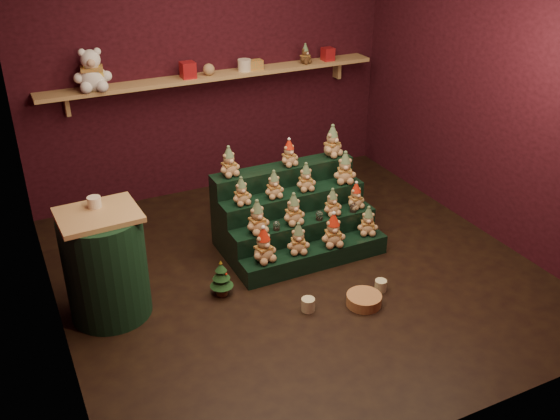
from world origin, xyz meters
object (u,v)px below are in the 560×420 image
mug_left (308,305)px  mini_christmas_tree (221,278)px  snow_globe_c (353,207)px  snow_globe_a (277,226)px  mug_right (381,286)px  brown_bear (305,54)px  white_bear (91,64)px  snow_globe_b (319,215)px  riser_tier_front (315,257)px  side_table (106,265)px  wicker_basket (364,300)px

mug_left → mini_christmas_tree: bearing=136.9°
snow_globe_c → mug_left: bearing=-139.6°
snow_globe_a → mug_right: 1.03m
snow_globe_c → brown_bear: bearing=77.9°
white_bear → snow_globe_a: bearing=-47.3°
snow_globe_a → white_bear: white_bear is taller
snow_globe_b → white_bear: white_bear is taller
riser_tier_front → snow_globe_c: (0.48, 0.16, 0.32)m
side_table → wicker_basket: bearing=-25.5°
riser_tier_front → mug_right: size_ratio=13.87×
side_table → mini_christmas_tree: side_table is taller
mini_christmas_tree → mug_right: bearing=-23.5°
snow_globe_c → snow_globe_a: bearing=180.0°
mug_left → wicker_basket: bearing=-16.1°
side_table → wicker_basket: size_ratio=3.14×
snow_globe_a → snow_globe_b: (0.43, 0.00, 0.00)m
riser_tier_front → side_table: (-1.80, 0.10, 0.36)m
wicker_basket → white_bear: bearing=120.8°
snow_globe_c → white_bear: white_bear is taller
snow_globe_b → mug_left: snow_globe_b is taller
mug_left → wicker_basket: (0.45, -0.13, -0.01)m
riser_tier_front → wicker_basket: size_ratio=4.85×
mini_christmas_tree → snow_globe_c: bearing=8.9°
snow_globe_c → brown_bear: size_ratio=0.44×
mini_christmas_tree → brown_bear: bearing=47.0°
riser_tier_front → mug_right: 0.67m
mini_christmas_tree → mug_right: 1.34m
side_table → white_bear: bearing=75.3°
white_bear → brown_bear: bearing=8.8°
snow_globe_a → side_table: 1.49m
snow_globe_c → mini_christmas_tree: bearing=-171.1°
riser_tier_front → snow_globe_b: size_ratio=15.74×
riser_tier_front → brown_bear: size_ratio=6.73×
snow_globe_b → mug_left: bearing=-124.3°
riser_tier_front → side_table: side_table is taller
mug_left → brown_bear: size_ratio=0.53×
snow_globe_b → side_table: 1.92m
white_bear → brown_bear: (2.26, 0.00, -0.14)m
wicker_basket → riser_tier_front: bearing=96.1°
snow_globe_c → white_bear: (-1.91, 1.66, 1.16)m
mug_left → wicker_basket: size_ratio=0.38×
snow_globe_c → snow_globe_b: bearing=180.0°
riser_tier_front → mini_christmas_tree: bearing=-176.4°
mug_right → white_bear: (-1.73, 2.42, 1.52)m
mug_right → brown_bear: 2.83m
mini_christmas_tree → brown_bear: (1.76, 1.88, 1.26)m
mug_right → white_bear: 3.34m
mini_christmas_tree → mug_left: size_ratio=3.04×
brown_bear → mug_left: bearing=-137.5°
mug_right → wicker_basket: bearing=-155.8°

